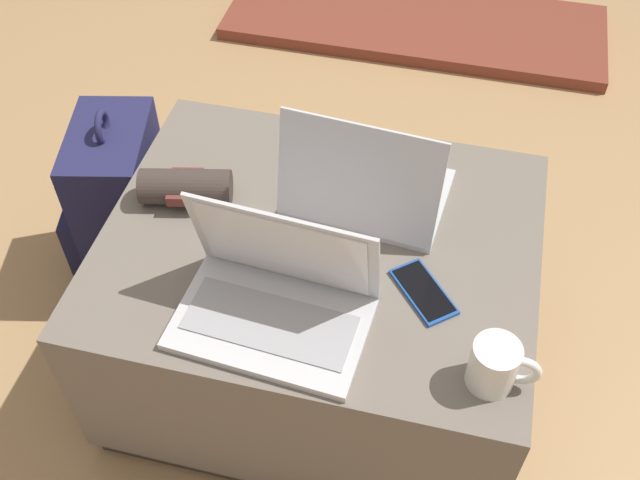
{
  "coord_description": "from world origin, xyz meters",
  "views": [
    {
      "loc": [
        0.24,
        -0.98,
        1.59
      ],
      "look_at": [
        0.02,
        -0.07,
        0.54
      ],
      "focal_mm": 42.0,
      "sensor_mm": 36.0,
      "label": 1
    }
  ],
  "objects_px": {
    "coffee_mug": "(496,366)",
    "cell_phone": "(423,292)",
    "laptop_far": "(365,188)",
    "wrist_brace": "(186,187)",
    "backpack": "(119,204)",
    "laptop_near": "(276,297)"
  },
  "relations": [
    {
      "from": "coffee_mug",
      "to": "cell_phone",
      "type": "bearing_deg",
      "value": 131.27
    },
    {
      "from": "laptop_far",
      "to": "wrist_brace",
      "type": "height_order",
      "value": "laptop_far"
    },
    {
      "from": "wrist_brace",
      "to": "backpack",
      "type": "bearing_deg",
      "value": 150.59
    },
    {
      "from": "laptop_near",
      "to": "laptop_far",
      "type": "bearing_deg",
      "value": 76.01
    },
    {
      "from": "laptop_near",
      "to": "backpack",
      "type": "distance_m",
      "value": 0.73
    },
    {
      "from": "laptop_near",
      "to": "coffee_mug",
      "type": "height_order",
      "value": "laptop_near"
    },
    {
      "from": "laptop_far",
      "to": "backpack",
      "type": "relative_size",
      "value": 0.67
    },
    {
      "from": "coffee_mug",
      "to": "wrist_brace",
      "type": "bearing_deg",
      "value": 156.28
    },
    {
      "from": "laptop_far",
      "to": "cell_phone",
      "type": "bearing_deg",
      "value": 132.99
    },
    {
      "from": "laptop_far",
      "to": "coffee_mug",
      "type": "height_order",
      "value": "laptop_far"
    },
    {
      "from": "laptop_far",
      "to": "backpack",
      "type": "height_order",
      "value": "laptop_far"
    },
    {
      "from": "cell_phone",
      "to": "wrist_brace",
      "type": "bearing_deg",
      "value": 125.84
    },
    {
      "from": "laptop_near",
      "to": "laptop_far",
      "type": "height_order",
      "value": "laptop_far"
    },
    {
      "from": "laptop_near",
      "to": "wrist_brace",
      "type": "bearing_deg",
      "value": 141.91
    },
    {
      "from": "laptop_far",
      "to": "coffee_mug",
      "type": "relative_size",
      "value": 2.82
    },
    {
      "from": "laptop_near",
      "to": "coffee_mug",
      "type": "xyz_separation_m",
      "value": [
        0.4,
        -0.05,
        0.0
      ]
    },
    {
      "from": "laptop_near",
      "to": "coffee_mug",
      "type": "bearing_deg",
      "value": -2.97
    },
    {
      "from": "cell_phone",
      "to": "backpack",
      "type": "bearing_deg",
      "value": 120.1
    },
    {
      "from": "laptop_far",
      "to": "backpack",
      "type": "xyz_separation_m",
      "value": [
        -0.65,
        0.09,
        -0.29
      ]
    },
    {
      "from": "cell_phone",
      "to": "coffee_mug",
      "type": "xyz_separation_m",
      "value": [
        0.14,
        -0.16,
        0.04
      ]
    },
    {
      "from": "backpack",
      "to": "laptop_near",
      "type": "bearing_deg",
      "value": 40.96
    },
    {
      "from": "laptop_near",
      "to": "cell_phone",
      "type": "bearing_deg",
      "value": 27.58
    }
  ]
}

